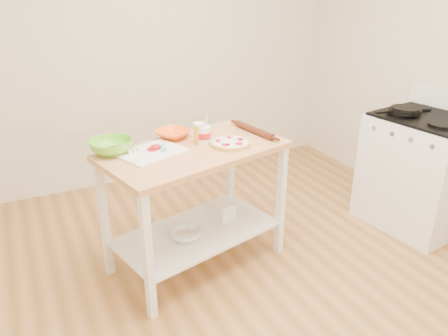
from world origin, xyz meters
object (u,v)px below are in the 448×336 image
gas_stove (419,171)px  skillet (404,111)px  spatula (163,147)px  yogurt_tub (203,135)px  shelf_glass_bowl (186,234)px  shelf_bin (224,211)px  rolling_pin (254,130)px  beer_pint (199,133)px  cutting_board (151,152)px  knife (121,147)px  pizza (230,143)px  green_bowl (111,146)px  orange_bowl (173,134)px  prep_island (195,182)px

gas_stove → skillet: 0.54m
spatula → yogurt_tub: size_ratio=0.71×
skillet → shelf_glass_bowl: bearing=-170.5°
shelf_bin → gas_stove: bearing=-12.2°
spatula → rolling_pin: bearing=-56.2°
beer_pint → shelf_glass_bowl: beer_pint is taller
yogurt_tub → cutting_board: bearing=-177.6°
beer_pint → rolling_pin: 0.44m
skillet → shelf_glass_bowl: (-1.85, 0.10, -0.68)m
knife → shelf_glass_bowl: (0.33, -0.26, -0.62)m
cutting_board → knife: (-0.15, 0.16, 0.01)m
pizza → green_bowl: 0.78m
beer_pint → pizza: bearing=-35.2°
shelf_glass_bowl → cutting_board: bearing=150.6°
yogurt_tub → beer_pint: bearing=160.4°
orange_bowl → green_bowl: size_ratio=0.84×
prep_island → spatula: size_ratio=8.74×
skillet → knife: skillet is taller
skillet → beer_pint: (-1.67, 0.23, -0.00)m
gas_stove → orange_bowl: bearing=156.8°
pizza → green_bowl: bearing=164.0°
pizza → beer_pint: (-0.18, 0.12, 0.06)m
skillet → green_bowl: bearing=-175.5°
orange_bowl → yogurt_tub: 0.25m
yogurt_tub → shelf_glass_bowl: yogurt_tub is taller
yogurt_tub → prep_island: bearing=-147.3°
cutting_board → green_bowl: green_bowl is taller
shelf_glass_bowl → beer_pint: bearing=35.9°
prep_island → pizza: (0.24, -0.05, 0.27)m
skillet → orange_bowl: skillet is taller
cutting_board → shelf_bin: bearing=-17.6°
cutting_board → knife: cutting_board is taller
knife → prep_island: bearing=-22.8°
green_bowl → gas_stove: bearing=-10.6°
pizza → skillet: bearing=-3.9°
pizza → cutting_board: (-0.53, 0.10, -0.01)m
shelf_bin → pizza: bearing=-95.0°
orange_bowl → beer_pint: bearing=-58.0°
pizza → spatula: bearing=164.5°
gas_stove → beer_pint: size_ratio=7.59×
orange_bowl → beer_pint: 0.23m
knife → beer_pint: 0.53m
beer_pint → shelf_bin: beer_pint is taller
shelf_bin → shelf_glass_bowl: bearing=-161.5°
gas_stove → green_bowl: bearing=161.9°
cutting_board → shelf_glass_bowl: (0.18, -0.10, -0.61)m
spatula → green_bowl: green_bowl is taller
gas_stove → orange_bowl: 2.05m
shelf_glass_bowl → prep_island: bearing=27.2°
prep_island → gas_stove: bearing=-8.7°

